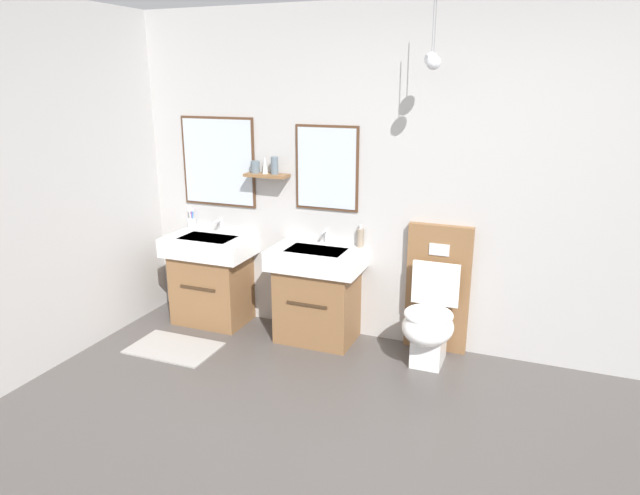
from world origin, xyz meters
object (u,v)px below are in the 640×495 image
at_px(toilet, 432,312).
at_px(soap_dispenser, 360,237).
at_px(vanity_sink_right, 318,291).
at_px(vanity_sink_left, 212,276).
at_px(toothbrush_cup, 192,222).

distance_m(toilet, soap_dispenser, 0.80).
relative_size(vanity_sink_right, toilet, 0.76).
xyz_separation_m(vanity_sink_left, toothbrush_cup, (-0.28, 0.17, 0.41)).
bearing_deg(toilet, vanity_sink_right, -179.72).
distance_m(vanity_sink_left, toilet, 1.90).
xyz_separation_m(toothbrush_cup, soap_dispenser, (1.56, 0.01, 0.02)).
bearing_deg(toilet, soap_dispenser, 164.77).
bearing_deg(vanity_sink_right, toothbrush_cup, 172.54).
xyz_separation_m(vanity_sink_right, toilet, (0.92, 0.00, -0.03)).
relative_size(vanity_sink_right, toothbrush_cup, 3.80).
relative_size(toilet, soap_dispenser, 5.48).
bearing_deg(toilet, toothbrush_cup, 175.79).
distance_m(vanity_sink_right, soap_dispenser, 0.55).
distance_m(vanity_sink_left, toothbrush_cup, 0.53).
bearing_deg(toothbrush_cup, soap_dispenser, 0.37).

